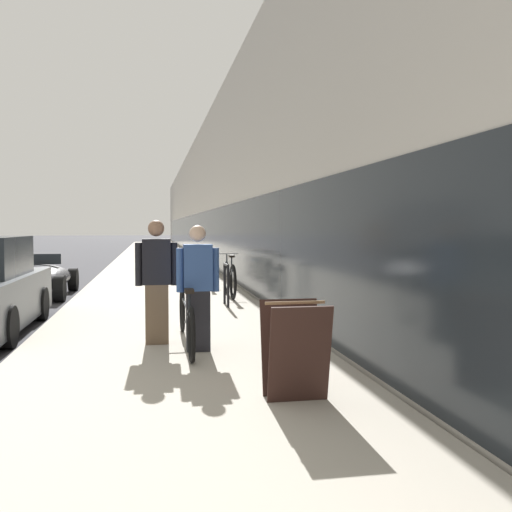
{
  "coord_description": "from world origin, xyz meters",
  "views": [
    {
      "loc": [
        5.65,
        -4.64,
        1.69
      ],
      "look_at": [
        8.91,
        13.07,
        0.77
      ],
      "focal_mm": 40.0,
      "sensor_mm": 36.0,
      "label": 1
    }
  ],
  "objects_px": {
    "sandwich_board_sign": "(295,349)",
    "vintage_roadster_curbside": "(33,279)",
    "person_rider": "(198,288)",
    "person_bystander": "(157,282)",
    "tandem_bicycle": "(186,319)",
    "cruiser_bike_nearest": "(230,279)",
    "bike_rack_hoop": "(226,280)",
    "cruiser_bike_middle": "(208,271)",
    "cruiser_bike_farthest": "(200,267)"
  },
  "relations": [
    {
      "from": "bike_rack_hoop",
      "to": "sandwich_board_sign",
      "type": "bearing_deg",
      "value": -91.63
    },
    {
      "from": "person_bystander",
      "to": "bike_rack_hoop",
      "type": "height_order",
      "value": "person_bystander"
    },
    {
      "from": "person_rider",
      "to": "sandwich_board_sign",
      "type": "height_order",
      "value": "person_rider"
    },
    {
      "from": "tandem_bicycle",
      "to": "cruiser_bike_nearest",
      "type": "height_order",
      "value": "cruiser_bike_nearest"
    },
    {
      "from": "person_rider",
      "to": "vintage_roadster_curbside",
      "type": "height_order",
      "value": "person_rider"
    },
    {
      "from": "person_rider",
      "to": "person_bystander",
      "type": "relative_size",
      "value": 0.96
    },
    {
      "from": "person_bystander",
      "to": "cruiser_bike_nearest",
      "type": "relative_size",
      "value": 0.9
    },
    {
      "from": "cruiser_bike_farthest",
      "to": "tandem_bicycle",
      "type": "bearing_deg",
      "value": -95.97
    },
    {
      "from": "cruiser_bike_nearest",
      "to": "vintage_roadster_curbside",
      "type": "xyz_separation_m",
      "value": [
        -4.55,
        1.77,
        -0.08
      ]
    },
    {
      "from": "person_bystander",
      "to": "cruiser_bike_nearest",
      "type": "xyz_separation_m",
      "value": [
        1.66,
        4.92,
        -0.43
      ]
    },
    {
      "from": "sandwich_board_sign",
      "to": "vintage_roadster_curbside",
      "type": "bearing_deg",
      "value": 113.59
    },
    {
      "from": "cruiser_bike_middle",
      "to": "person_bystander",
      "type": "bearing_deg",
      "value": -100.98
    },
    {
      "from": "person_bystander",
      "to": "vintage_roadster_curbside",
      "type": "distance_m",
      "value": 7.31
    },
    {
      "from": "cruiser_bike_middle",
      "to": "bike_rack_hoop",
      "type": "bearing_deg",
      "value": -90.14
    },
    {
      "from": "person_bystander",
      "to": "person_rider",
      "type": "bearing_deg",
      "value": -47.31
    },
    {
      "from": "sandwich_board_sign",
      "to": "vintage_roadster_curbside",
      "type": "height_order",
      "value": "sandwich_board_sign"
    },
    {
      "from": "tandem_bicycle",
      "to": "vintage_roadster_curbside",
      "type": "height_order",
      "value": "vintage_roadster_curbside"
    },
    {
      "from": "person_rider",
      "to": "cruiser_bike_nearest",
      "type": "distance_m",
      "value": 5.61
    },
    {
      "from": "cruiser_bike_middle",
      "to": "vintage_roadster_curbside",
      "type": "relative_size",
      "value": 0.47
    },
    {
      "from": "bike_rack_hoop",
      "to": "cruiser_bike_nearest",
      "type": "relative_size",
      "value": 0.46
    },
    {
      "from": "person_rider",
      "to": "cruiser_bike_farthest",
      "type": "xyz_separation_m",
      "value": [
        0.87,
        9.91,
        -0.43
      ]
    },
    {
      "from": "cruiser_bike_middle",
      "to": "vintage_roadster_curbside",
      "type": "xyz_separation_m",
      "value": [
        -4.3,
        -0.57,
        -0.08
      ]
    },
    {
      "from": "person_rider",
      "to": "sandwich_board_sign",
      "type": "distance_m",
      "value": 2.32
    },
    {
      "from": "tandem_bicycle",
      "to": "vintage_roadster_curbside",
      "type": "xyz_separation_m",
      "value": [
        -3.27,
        6.91,
        -0.04
      ]
    },
    {
      "from": "person_bystander",
      "to": "bike_rack_hoop",
      "type": "bearing_deg",
      "value": 68.11
    },
    {
      "from": "vintage_roadster_curbside",
      "to": "cruiser_bike_farthest",
      "type": "bearing_deg",
      "value": 31.88
    },
    {
      "from": "cruiser_bike_nearest",
      "to": "cruiser_bike_middle",
      "type": "relative_size",
      "value": 1.01
    },
    {
      "from": "bike_rack_hoop",
      "to": "cruiser_bike_farthest",
      "type": "distance_m",
      "value": 5.87
    },
    {
      "from": "vintage_roadster_curbside",
      "to": "tandem_bicycle",
      "type": "bearing_deg",
      "value": -64.65
    },
    {
      "from": "person_rider",
      "to": "person_bystander",
      "type": "height_order",
      "value": "person_bystander"
    },
    {
      "from": "person_rider",
      "to": "vintage_roadster_curbside",
      "type": "bearing_deg",
      "value": 115.14
    },
    {
      "from": "tandem_bicycle",
      "to": "cruiser_bike_farthest",
      "type": "distance_m",
      "value": 9.62
    },
    {
      "from": "person_rider",
      "to": "cruiser_bike_middle",
      "type": "relative_size",
      "value": 0.87
    },
    {
      "from": "person_rider",
      "to": "cruiser_bike_nearest",
      "type": "bearing_deg",
      "value": 78.13
    },
    {
      "from": "bike_rack_hoop",
      "to": "cruiser_bike_middle",
      "type": "bearing_deg",
      "value": 89.86
    },
    {
      "from": "person_bystander",
      "to": "vintage_roadster_curbside",
      "type": "height_order",
      "value": "person_bystander"
    },
    {
      "from": "cruiser_bike_farthest",
      "to": "vintage_roadster_curbside",
      "type": "xyz_separation_m",
      "value": [
        -4.27,
        -2.66,
        -0.05
      ]
    },
    {
      "from": "tandem_bicycle",
      "to": "bike_rack_hoop",
      "type": "relative_size",
      "value": 3.11
    },
    {
      "from": "tandem_bicycle",
      "to": "person_bystander",
      "type": "xyz_separation_m",
      "value": [
        -0.38,
        0.21,
        0.48
      ]
    },
    {
      "from": "cruiser_bike_nearest",
      "to": "vintage_roadster_curbside",
      "type": "distance_m",
      "value": 4.89
    },
    {
      "from": "bike_rack_hoop",
      "to": "sandwich_board_sign",
      "type": "distance_m",
      "value": 6.22
    },
    {
      "from": "tandem_bicycle",
      "to": "vintage_roadster_curbside",
      "type": "distance_m",
      "value": 7.65
    },
    {
      "from": "bike_rack_hoop",
      "to": "cruiser_bike_farthest",
      "type": "bearing_deg",
      "value": 90.17
    },
    {
      "from": "cruiser_bike_nearest",
      "to": "vintage_roadster_curbside",
      "type": "height_order",
      "value": "cruiser_bike_nearest"
    },
    {
      "from": "cruiser_bike_farthest",
      "to": "cruiser_bike_middle",
      "type": "bearing_deg",
      "value": -89.26
    },
    {
      "from": "bike_rack_hoop",
      "to": "vintage_roadster_curbside",
      "type": "distance_m",
      "value": 5.36
    },
    {
      "from": "cruiser_bike_farthest",
      "to": "sandwich_board_sign",
      "type": "height_order",
      "value": "sandwich_board_sign"
    },
    {
      "from": "bike_rack_hoop",
      "to": "sandwich_board_sign",
      "type": "xyz_separation_m",
      "value": [
        -0.18,
        -6.22,
        -0.06
      ]
    },
    {
      "from": "person_bystander",
      "to": "sandwich_board_sign",
      "type": "relative_size",
      "value": 1.85
    },
    {
      "from": "tandem_bicycle",
      "to": "sandwich_board_sign",
      "type": "bearing_deg",
      "value": -71.51
    }
  ]
}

